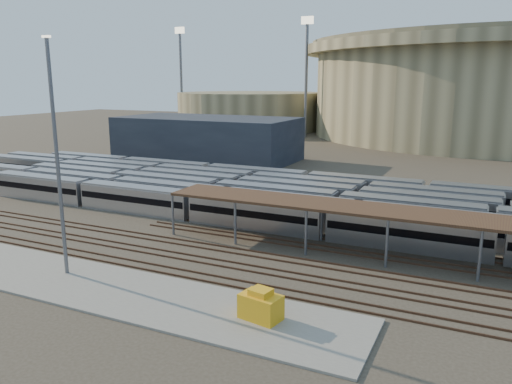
% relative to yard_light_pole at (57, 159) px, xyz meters
% --- Properties ---
extents(ground, '(420.00, 420.00, 0.00)m').
position_rel_yard_light_pole_xyz_m(ground, '(9.95, 13.96, -11.36)').
color(ground, '#383026').
rests_on(ground, ground).
extents(apron, '(50.00, 9.00, 0.20)m').
position_rel_yard_light_pole_xyz_m(apron, '(4.95, -1.04, -11.26)').
color(apron, gray).
rests_on(apron, ground).
extents(subway_trains, '(130.15, 23.90, 3.60)m').
position_rel_yard_light_pole_xyz_m(subway_trains, '(8.77, 32.46, -9.56)').
color(subway_trains, '#AFAFB4').
rests_on(subway_trains, ground).
extents(inspection_shed, '(60.30, 6.00, 5.30)m').
position_rel_yard_light_pole_xyz_m(inspection_shed, '(31.95, 17.96, -6.38)').
color(inspection_shed, slate).
rests_on(inspection_shed, ground).
extents(empty_tracks, '(170.00, 9.62, 0.18)m').
position_rel_yard_light_pole_xyz_m(empty_tracks, '(9.95, 8.96, -11.27)').
color(empty_tracks, '#4C3323').
rests_on(empty_tracks, ground).
extents(stadium, '(124.00, 124.00, 32.50)m').
position_rel_yard_light_pole_xyz_m(stadium, '(34.95, 153.96, 5.11)').
color(stadium, '#968C65').
rests_on(stadium, ground).
extents(secondary_arena, '(56.00, 56.00, 14.00)m').
position_rel_yard_light_pole_xyz_m(secondary_arena, '(-50.05, 143.96, -4.36)').
color(secondary_arena, '#968C65').
rests_on(secondary_arena, ground).
extents(service_building, '(42.00, 20.00, 10.00)m').
position_rel_yard_light_pole_xyz_m(service_building, '(-25.05, 68.96, -6.36)').
color(service_building, '#1E232D').
rests_on(service_building, ground).
extents(floodlight_0, '(4.00, 1.00, 38.40)m').
position_rel_yard_light_pole_xyz_m(floodlight_0, '(-20.05, 123.96, 9.29)').
color(floodlight_0, slate).
rests_on(floodlight_0, ground).
extents(floodlight_1, '(4.00, 1.00, 38.40)m').
position_rel_yard_light_pole_xyz_m(floodlight_1, '(-75.05, 133.96, 9.29)').
color(floodlight_1, slate).
rests_on(floodlight_1, ground).
extents(floodlight_3, '(4.00, 1.00, 38.40)m').
position_rel_yard_light_pole_xyz_m(floodlight_3, '(-0.05, 173.96, 9.29)').
color(floodlight_3, slate).
rests_on(floodlight_3, ground).
extents(yard_light_pole, '(0.82, 0.36, 22.15)m').
position_rel_yard_light_pole_xyz_m(yard_light_pole, '(0.00, 0.00, 0.00)').
color(yard_light_pole, slate).
rests_on(yard_light_pole, apron).
extents(yellow_equipment, '(3.50, 2.55, 1.99)m').
position_rel_yard_light_pole_xyz_m(yellow_equipment, '(21.07, -0.64, -10.17)').
color(yellow_equipment, gold).
rests_on(yellow_equipment, apron).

